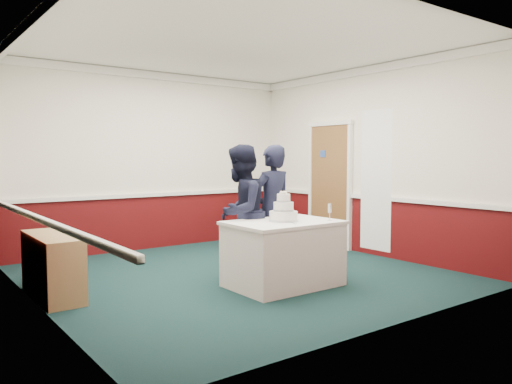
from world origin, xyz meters
TOP-DOWN VIEW (x-y plane):
  - ground at (0.00, 0.00)m, footprint 5.00×5.00m
  - room_shell at (0.08, 0.61)m, footprint 5.00×5.00m
  - sideboard at (-2.28, 0.38)m, footprint 0.41×1.20m
  - cake_table at (0.10, -0.79)m, footprint 1.32×0.92m
  - wedding_cake at (0.10, -0.79)m, footprint 0.35×0.35m
  - cake_knife at (0.07, -0.99)m, footprint 0.09×0.21m
  - champagne_flute at (0.60, -1.07)m, footprint 0.05×0.05m
  - person_man at (-0.12, -0.19)m, footprint 1.06×1.00m
  - person_woman at (0.38, -0.21)m, footprint 0.64×0.43m

SIDE VIEW (x-z plane):
  - ground at x=0.00m, z-range 0.00..0.00m
  - sideboard at x=-2.28m, z-range 0.00..0.70m
  - cake_table at x=0.10m, z-range 0.01..0.80m
  - cake_knife at x=0.07m, z-range 0.79..0.79m
  - person_man at x=-0.12m, z-range 0.00..1.72m
  - person_woman at x=0.38m, z-range 0.00..1.72m
  - wedding_cake at x=0.10m, z-range 0.72..1.08m
  - champagne_flute at x=0.60m, z-range 0.83..1.03m
  - room_shell at x=0.08m, z-range 0.47..3.47m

